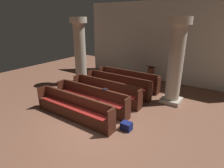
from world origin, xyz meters
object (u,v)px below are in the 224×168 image
Objects in this scene: pew_row_1 at (117,84)px; kneeler_box_navy at (126,126)px; pew_row_2 at (105,90)px; pew_row_4 at (73,107)px; pew_row_3 at (91,98)px; pillar_far_side at (80,51)px; pew_row_0 at (128,79)px; hymn_book at (105,89)px; pillar_aisle_side at (176,61)px; lectern at (150,76)px.

pew_row_1 is 3.25m from kneeler_box_navy.
pew_row_2 is 2.01m from pew_row_4.
pillar_far_side is (-2.51, 2.09, 1.40)m from pew_row_3.
pew_row_0 is at bearing 90.00° from pew_row_3.
pillar_far_side reaches higher than hymn_book.
pew_row_3 is at bearing -161.84° from hymn_book.
pew_row_2 is at bearing -90.00° from pew_row_1.
pew_row_0 and pew_row_4 have the same top height.
pew_row_0 is 1.00× the size of pew_row_3.
pillar_far_side is at bearing 149.82° from kneeler_box_navy.
pew_row_0 is 2.91m from hymn_book.
pew_row_2 is at bearing 90.00° from pew_row_4.
pew_row_2 is 1.00m from pew_row_3.
pew_row_0 is at bearing 168.47° from pillar_aisle_side.
pew_row_1 is (0.00, -1.00, 0.00)m from pew_row_0.
pew_row_0 is at bearing 90.00° from pew_row_1.
pew_row_0 is 1.00× the size of pew_row_2.
pillar_aisle_side reaches higher than pew_row_1.
hymn_book is 1.78m from kneeler_box_navy.
pillar_aisle_side reaches higher than hymn_book.
pew_row_1 is 1.00× the size of pew_row_2.
hymn_book is (0.59, 1.20, 0.44)m from pew_row_4.
pew_row_1 is 2.39m from lectern.
pillar_far_side is (-2.51, 1.09, 1.40)m from pew_row_2.
pillar_far_side is at bearing 148.44° from hymn_book.
pillar_far_side is at bearing 129.02° from pew_row_4.
pillar_far_side is 18.22× the size of hymn_book.
pew_row_2 and pew_row_3 have the same top height.
pew_row_1 is 1.00× the size of pew_row_3.
lectern reaches higher than pew_row_3.
kneeler_box_navy is at bearing 13.29° from pew_row_4.
hymn_book is (0.59, -1.82, 0.44)m from pew_row_1.
lectern reaches higher than pew_row_0.
kneeler_box_navy is at bearing -14.86° from pew_row_3.
pew_row_3 is (0.00, -3.01, 0.00)m from pew_row_0.
hymn_book reaches higher than pew_row_0.
pew_row_4 is 1.40m from hymn_book.
pew_row_3 is 1.00× the size of pew_row_4.
pew_row_2 is (0.00, -1.00, 0.00)m from pew_row_1.
lectern is 3.09× the size of kneeler_box_navy.
pew_row_2 is 17.70× the size of hymn_book.
pew_row_4 is 4.22m from pillar_far_side.
pew_row_2 is at bearing -23.45° from pillar_far_side.
pew_row_3 is 1.00m from pew_row_4.
hymn_book reaches higher than pew_row_2.
pew_row_0 is at bearing 90.00° from pew_row_2.
pew_row_2 is 10.04× the size of kneeler_box_navy.
pew_row_4 is 10.04× the size of kneeler_box_navy.
pew_row_1 reaches higher than kneeler_box_navy.
kneeler_box_navy is at bearing -51.74° from pew_row_1.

